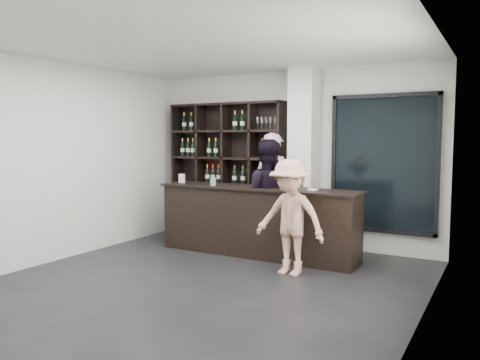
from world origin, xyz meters
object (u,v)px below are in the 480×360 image
Objects in this scene: wine_shelf at (227,171)px; customer at (290,217)px; taster_pink at (273,190)px; tasting_counter at (257,221)px; taster_black at (266,197)px.

customer is at bearing -38.57° from wine_shelf.
wine_shelf is at bearing 0.11° from taster_pink.
wine_shelf reaches higher than tasting_counter.
taster_pink is 1.63m from customer.
tasting_counter is 0.79m from taster_pink.
wine_shelf is at bearing -54.11° from taster_black.
customer is (1.90, -1.52, -0.44)m from wine_shelf.
wine_shelf is 0.75× the size of tasting_counter.
taster_pink is 1.24× the size of customer.
tasting_counter is 1.11m from customer.
tasting_counter is (1.05, -0.84, -0.67)m from wine_shelf.
customer reaches higher than tasting_counter.
wine_shelf is at bearing 147.12° from customer.
customer is at bearing 133.43° from taster_pink.
taster_pink is (1.00, -0.17, -0.26)m from wine_shelf.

